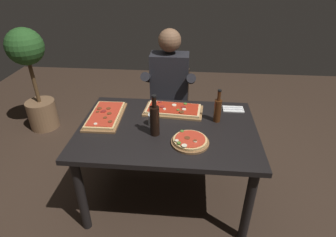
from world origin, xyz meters
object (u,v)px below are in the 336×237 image
object	(u,v)px
dining_table	(167,137)
diner_chair	(170,105)
potted_plant_corner	(32,75)
pizza_rectangular_front	(173,110)
oil_bottle_amber	(218,109)
pizza_round_far	(190,141)
wine_bottle_dark	(155,119)
tumbler_near_camera	(153,120)
seated_diner	(169,88)
pizza_rectangular_left	(106,115)

from	to	relation	value
dining_table	diner_chair	bearing A→B (deg)	93.28
dining_table	potted_plant_corner	distance (m)	1.99
pizza_rectangular_front	oil_bottle_amber	size ratio (longest dim) A/B	1.86
pizza_round_far	wine_bottle_dark	size ratio (longest dim) A/B	0.84
tumbler_near_camera	seated_diner	distance (m)	0.71
pizza_rectangular_left	potted_plant_corner	xyz separation A→B (m)	(-1.16, 0.94, -0.05)
wine_bottle_dark	seated_diner	size ratio (longest dim) A/B	0.24
pizza_rectangular_left	seated_diner	bearing A→B (deg)	52.69
dining_table	pizza_round_far	xyz separation A→B (m)	(0.18, -0.20, 0.11)
pizza_rectangular_left	pizza_round_far	size ratio (longest dim) A/B	1.79
pizza_round_far	pizza_rectangular_left	bearing A→B (deg)	156.53
diner_chair	pizza_rectangular_left	bearing A→B (deg)	-122.63
pizza_rectangular_front	pizza_round_far	bearing A→B (deg)	-71.41
pizza_rectangular_left	potted_plant_corner	bearing A→B (deg)	140.91
pizza_round_far	seated_diner	world-z (taller)	seated_diner
oil_bottle_amber	potted_plant_corner	xyz separation A→B (m)	(-2.08, 0.92, -0.13)
pizza_rectangular_front	tumbler_near_camera	distance (m)	0.27
dining_table	seated_diner	size ratio (longest dim) A/B	1.05
oil_bottle_amber	tumbler_near_camera	distance (m)	0.52
dining_table	oil_bottle_amber	xyz separation A→B (m)	(0.39, 0.13, 0.20)
oil_bottle_amber	diner_chair	distance (m)	0.92
pizza_rectangular_front	seated_diner	world-z (taller)	seated_diner
potted_plant_corner	seated_diner	bearing A→B (deg)	-10.79
pizza_rectangular_front	wine_bottle_dark	distance (m)	0.39
potted_plant_corner	dining_table	bearing A→B (deg)	-31.83
pizza_rectangular_front	pizza_round_far	world-z (taller)	same
wine_bottle_dark	tumbler_near_camera	bearing A→B (deg)	103.52
pizza_rectangular_front	seated_diner	bearing A→B (deg)	99.09
dining_table	potted_plant_corner	world-z (taller)	potted_plant_corner
seated_diner	potted_plant_corner	xyz separation A→B (m)	(-1.64, 0.31, -0.03)
pizza_rectangular_left	wine_bottle_dark	world-z (taller)	wine_bottle_dark
diner_chair	wine_bottle_dark	bearing A→B (deg)	-92.13
pizza_round_far	diner_chair	size ratio (longest dim) A/B	0.32
pizza_rectangular_front	pizza_round_far	distance (m)	0.48
pizza_rectangular_left	seated_diner	xyz separation A→B (m)	(0.48, 0.63, -0.02)
pizza_round_far	oil_bottle_amber	xyz separation A→B (m)	(0.21, 0.33, 0.09)
pizza_rectangular_front	seated_diner	distance (m)	0.49
pizza_round_far	potted_plant_corner	distance (m)	2.25
pizza_round_far	tumbler_near_camera	size ratio (longest dim) A/B	2.94
pizza_round_far	potted_plant_corner	bearing A→B (deg)	146.23
seated_diner	potted_plant_corner	size ratio (longest dim) A/B	1.06
pizza_round_far	diner_chair	xyz separation A→B (m)	(-0.23, 1.06, -0.27)
dining_table	pizza_rectangular_front	distance (m)	0.28
tumbler_near_camera	diner_chair	bearing A→B (deg)	85.29
oil_bottle_amber	seated_diner	xyz separation A→B (m)	(-0.44, 0.61, -0.11)
pizza_rectangular_front	tumbler_near_camera	xyz separation A→B (m)	(-0.15, -0.23, 0.02)
tumbler_near_camera	pizza_rectangular_front	bearing A→B (deg)	57.41
pizza_rectangular_front	seated_diner	size ratio (longest dim) A/B	0.39
dining_table	seated_diner	distance (m)	0.74
seated_diner	pizza_round_far	bearing A→B (deg)	-76.18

